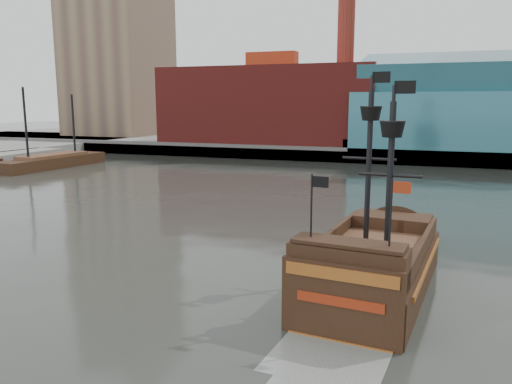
% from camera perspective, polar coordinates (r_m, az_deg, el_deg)
% --- Properties ---
extents(ground, '(400.00, 400.00, 0.00)m').
position_cam_1_polar(ground, '(27.42, -1.72, -11.83)').
color(ground, '#282B25').
rests_on(ground, ground).
extents(promenade_far, '(220.00, 60.00, 2.00)m').
position_cam_1_polar(promenade_far, '(116.36, 15.33, 5.25)').
color(promenade_far, slate).
rests_on(promenade_far, ground).
extents(seawall, '(220.00, 1.00, 2.60)m').
position_cam_1_polar(seawall, '(87.08, 13.69, 3.98)').
color(seawall, '#4C4C49').
rests_on(seawall, ground).
extents(skyline, '(149.00, 45.00, 62.00)m').
position_cam_1_polar(skyline, '(109.19, 18.44, 17.20)').
color(skyline, '#766147').
rests_on(skyline, promenade_far).
extents(pirate_ship, '(6.70, 17.54, 12.83)m').
position_cam_1_polar(pirate_ship, '(28.39, 13.18, -8.81)').
color(pirate_ship, black).
rests_on(pirate_ship, ground).
extents(docked_vessel, '(5.67, 19.57, 13.13)m').
position_cam_1_polar(docked_vessel, '(86.23, -22.13, 3.15)').
color(docked_vessel, black).
rests_on(docked_vessel, ground).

